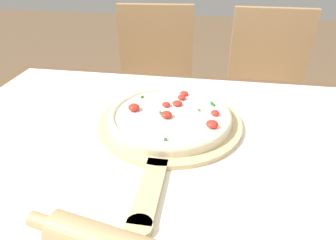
{
  "coord_description": "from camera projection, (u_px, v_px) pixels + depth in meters",
  "views": [
    {
      "loc": [
        0.04,
        -0.56,
        1.16
      ],
      "look_at": [
        -0.06,
        0.08,
        0.77
      ],
      "focal_mm": 32.0,
      "sensor_mm": 36.0,
      "label": 1
    }
  ],
  "objects": [
    {
      "name": "dining_table",
      "position": [
        186.0,
        184.0,
        0.75
      ],
      "size": [
        1.39,
        0.94,
        0.74
      ],
      "color": "brown",
      "rests_on": "ground_plane"
    },
    {
      "name": "chair_left",
      "position": [
        155.0,
        83.0,
        1.57
      ],
      "size": [
        0.44,
        0.44,
        0.9
      ],
      "rotation": [
        0.0,
        0.0,
        0.1
      ],
      "color": "tan",
      "rests_on": "ground_plane"
    },
    {
      "name": "pizza_peel",
      "position": [
        169.0,
        126.0,
        0.78
      ],
      "size": [
        0.38,
        0.56,
        0.01
      ],
      "color": "#D6B784",
      "rests_on": "towel_cloth"
    },
    {
      "name": "pizza",
      "position": [
        170.0,
        116.0,
        0.79
      ],
      "size": [
        0.33,
        0.33,
        0.04
      ],
      "color": "beige",
      "rests_on": "pizza_peel"
    },
    {
      "name": "towel_cloth",
      "position": [
        188.0,
        152.0,
        0.7
      ],
      "size": [
        1.31,
        0.86,
        0.0
      ],
      "color": "white",
      "rests_on": "dining_table"
    },
    {
      "name": "chair_right",
      "position": [
        266.0,
        90.0,
        1.49
      ],
      "size": [
        0.4,
        0.4,
        0.9
      ],
      "rotation": [
        0.0,
        0.0,
        -0.0
      ],
      "color": "tan",
      "rests_on": "ground_plane"
    }
  ]
}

